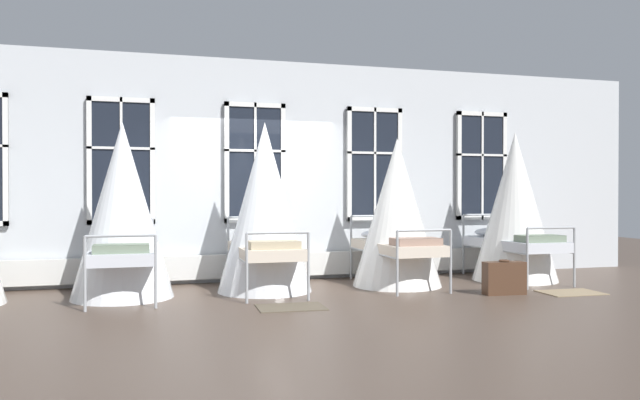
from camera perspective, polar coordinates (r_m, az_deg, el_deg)
ground at (r=8.88m, az=-4.60°, el=-8.21°), size 25.28×25.28×0.00m
back_wall_with_windows at (r=9.91m, az=-5.97°, el=2.65°), size 13.64×0.10×3.43m
window_bank at (r=9.80m, az=-5.83°, el=-1.38°), size 8.81×0.10×2.68m
cot_second at (r=8.63m, az=-17.33°, el=-1.08°), size 1.31×1.84×2.30m
cot_third at (r=8.82m, az=-4.98°, el=-0.87°), size 1.31×1.84×2.34m
cot_fourth at (r=9.39m, az=6.93°, el=-1.28°), size 1.31×1.84×2.17m
cot_fifth at (r=10.37m, az=17.10°, el=-0.75°), size 1.31×1.84×2.31m
rug_third at (r=7.66m, az=-2.62°, el=-9.60°), size 0.83×0.60×0.01m
rug_fifth at (r=9.39m, az=21.61°, el=-7.74°), size 0.82×0.58×0.01m
suitcase_dark at (r=8.93m, az=16.22°, el=-6.74°), size 0.57×0.25×0.47m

